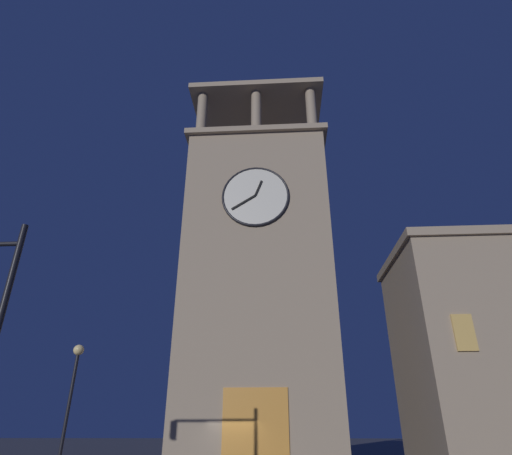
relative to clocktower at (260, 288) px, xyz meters
The scene contains 2 objects.
clocktower is the anchor object (origin of this frame).
street_lamp 13.19m from the clocktower, 49.78° to the left, with size 0.44×0.44×5.40m.
Camera 1 is at (-2.43, 22.14, 2.13)m, focal length 29.29 mm.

